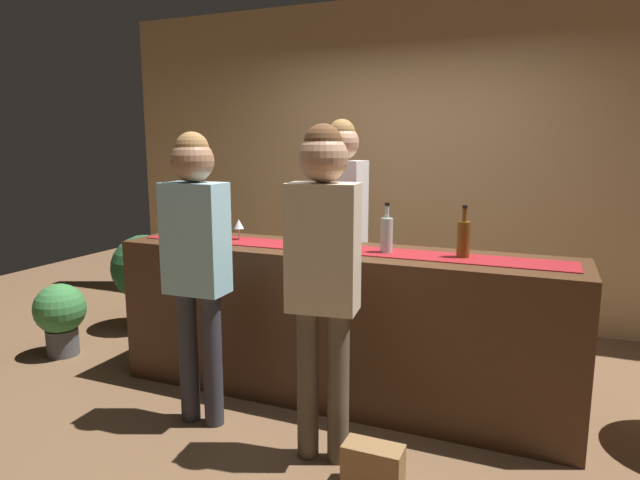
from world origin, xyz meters
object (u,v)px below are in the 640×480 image
bartender (341,213)px  potted_plant_small (60,314)px  wine_glass_mid_counter (239,225)px  handbag (373,467)px  wine_bottle_amber (463,238)px  wine_bottle_clear (386,234)px  wine_glass_near_customer (209,222)px  customer_browsing (196,249)px  customer_sipping (323,259)px  potted_plant_tall (145,275)px  wine_bottle_green (306,227)px

bartender → potted_plant_small: 2.28m
wine_glass_mid_counter → potted_plant_small: bearing=-171.2°
wine_glass_mid_counter → handbag: bearing=-35.9°
wine_bottle_amber → wine_bottle_clear: same height
wine_glass_near_customer → wine_glass_mid_counter: 0.26m
wine_glass_mid_counter → customer_browsing: 0.68m
wine_bottle_clear → potted_plant_small: size_ratio=0.54×
handbag → wine_bottle_amber: bearing=74.3°
wine_glass_near_customer → bartender: bearing=32.6°
wine_glass_near_customer → customer_sipping: (1.18, -0.77, -0.02)m
wine_glass_mid_counter → customer_browsing: customer_browsing is taller
customer_sipping → potted_plant_tall: 2.62m
wine_glass_near_customer → wine_glass_mid_counter: same height
wine_bottle_clear → handbag: (0.20, -0.85, -0.96)m
wine_bottle_amber → customer_browsing: bearing=-154.3°
customer_sipping → handbag: (0.32, -0.15, -0.94)m
customer_browsing → wine_bottle_amber: bearing=23.6°
wine_glass_near_customer → customer_sipping: 1.41m
wine_bottle_clear → bartender: size_ratio=0.17×
wine_bottle_green → potted_plant_small: (-1.95, -0.24, -0.75)m
wine_bottle_green → bartender: (0.05, 0.52, 0.04)m
wine_bottle_amber → potted_plant_tall: 2.89m
potted_plant_small → potted_plant_tall: bearing=77.4°
customer_sipping → potted_plant_small: (-2.38, 0.52, -0.73)m
potted_plant_tall → handbag: (2.53, -1.44, -0.37)m
wine_bottle_amber → wine_glass_near_customer: (-1.74, 0.04, -0.01)m
wine_bottle_amber → customer_sipping: 0.92m
wine_bottle_amber → wine_bottle_clear: (-0.44, -0.03, 0.00)m
bartender → potted_plant_tall: bearing=7.7°
wine_bottle_clear → wine_glass_mid_counter: wine_bottle_clear is taller
wine_glass_mid_counter → customer_sipping: 1.19m
bartender → customer_sipping: 1.34m
wine_glass_mid_counter → wine_glass_near_customer: bearing=174.9°
customer_sipping → potted_plant_tall: bearing=142.5°
customer_browsing → potted_plant_tall: 1.94m
bartender → potted_plant_small: size_ratio=3.18×
wine_bottle_green → wine_bottle_clear: size_ratio=1.00×
potted_plant_tall → wine_glass_mid_counter: bearing=-22.7°
bartender → customer_browsing: 1.27m
wine_bottle_amber → handbag: 1.33m
wine_bottle_green → wine_glass_mid_counter: 0.49m
potted_plant_small → customer_browsing: bearing=-15.6°
wine_glass_mid_counter → potted_plant_small: size_ratio=0.26×
wine_bottle_green → wine_glass_near_customer: (-0.75, 0.01, -0.01)m
wine_bottle_clear → wine_glass_near_customer: wine_bottle_clear is taller
customer_browsing → handbag: bearing=-13.6°
wine_bottle_clear → customer_sipping: (-0.12, -0.70, -0.02)m
wine_glass_near_customer → bartender: size_ratio=0.08×
wine_glass_near_customer → wine_bottle_green: bearing=-0.5°
customer_browsing → potted_plant_small: (-1.59, 0.44, -0.70)m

